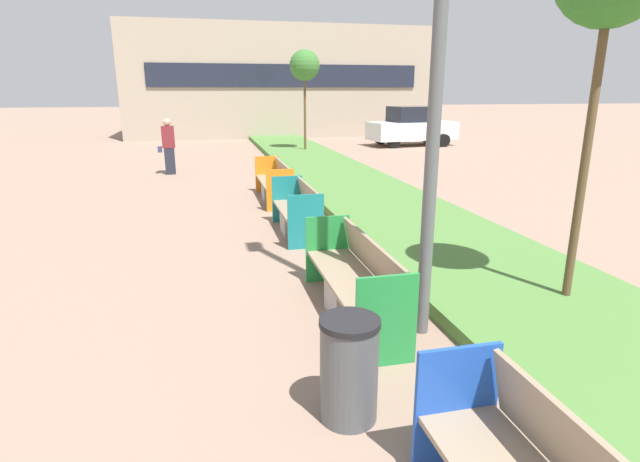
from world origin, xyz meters
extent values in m
cube|color=#4C7A38|center=(3.20, 12.00, 0.09)|extent=(2.80, 120.00, 0.18)
cube|color=tan|center=(4.00, 32.40, 3.05)|extent=(17.52, 5.12, 6.11)
cube|color=#1E2333|center=(4.00, 29.79, 3.36)|extent=(14.71, 0.08, 1.20)
cube|color=blue|center=(0.90, 4.57, 0.47)|extent=(0.62, 0.04, 0.94)
cube|color=#9E9B96|center=(0.90, 7.12, 0.21)|extent=(0.52, 0.60, 0.42)
cube|color=gray|center=(0.90, 7.12, 0.44)|extent=(0.58, 2.30, 0.05)
cube|color=gray|center=(1.17, 7.12, 0.70)|extent=(0.14, 2.21, 0.48)
cube|color=#238C3D|center=(0.90, 5.95, 0.47)|extent=(0.62, 0.04, 0.94)
cube|color=#238C3D|center=(0.90, 8.29, 0.47)|extent=(0.62, 0.04, 0.94)
cube|color=#9E9B96|center=(0.90, 10.75, 0.21)|extent=(0.52, 0.60, 0.42)
cube|color=gray|center=(0.90, 10.75, 0.44)|extent=(0.58, 1.85, 0.05)
cube|color=gray|center=(1.17, 10.75, 0.70)|extent=(0.14, 1.78, 0.48)
cube|color=#197A7F|center=(0.90, 9.81, 0.47)|extent=(0.62, 0.04, 0.94)
cube|color=#197A7F|center=(0.90, 11.70, 0.47)|extent=(0.62, 0.04, 0.94)
cube|color=#9E9B96|center=(0.90, 13.78, 0.21)|extent=(0.52, 0.60, 0.42)
cube|color=gray|center=(0.90, 13.78, 0.44)|extent=(0.58, 2.25, 0.05)
cube|color=gray|center=(1.17, 13.78, 0.70)|extent=(0.14, 2.16, 0.48)
cube|color=orange|center=(0.90, 12.63, 0.47)|extent=(0.62, 0.04, 0.94)
cube|color=orange|center=(0.90, 14.92, 0.47)|extent=(0.62, 0.04, 0.94)
cylinder|color=#4C4F51|center=(0.32, 5.26, 0.42)|extent=(0.47, 0.47, 0.83)
cylinder|color=black|center=(0.32, 5.26, 0.86)|extent=(0.49, 0.49, 0.05)
cylinder|color=brown|center=(3.54, 6.71, 1.75)|extent=(0.10, 0.10, 3.49)
cylinder|color=brown|center=(3.54, 22.83, 1.62)|extent=(0.10, 0.10, 3.25)
sphere|color=#38702D|center=(3.54, 22.83, 3.59)|extent=(1.24, 1.24, 1.24)
cube|color=#232633|center=(-1.77, 18.48, 0.42)|extent=(0.30, 0.22, 0.84)
cube|color=maroon|center=(-1.77, 18.48, 1.18)|extent=(0.38, 0.24, 0.68)
sphere|color=tan|center=(-1.77, 18.48, 1.64)|extent=(0.23, 0.23, 0.23)
cube|color=navy|center=(-2.05, 18.48, 0.80)|extent=(0.12, 0.20, 0.18)
cube|color=silver|center=(9.21, 24.78, 0.72)|extent=(4.38, 2.25, 0.84)
cube|color=black|center=(9.21, 24.78, 1.50)|extent=(2.27, 1.79, 0.72)
cylinder|color=black|center=(10.47, 23.88, 0.30)|extent=(0.60, 0.20, 0.60)
cylinder|color=black|center=(10.47, 25.68, 0.30)|extent=(0.60, 0.20, 0.60)
cylinder|color=black|center=(7.95, 23.88, 0.30)|extent=(0.60, 0.20, 0.60)
cylinder|color=black|center=(7.95, 25.68, 0.30)|extent=(0.60, 0.20, 0.60)
camera|label=1|loc=(-0.71, 1.85, 2.61)|focal=28.00mm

